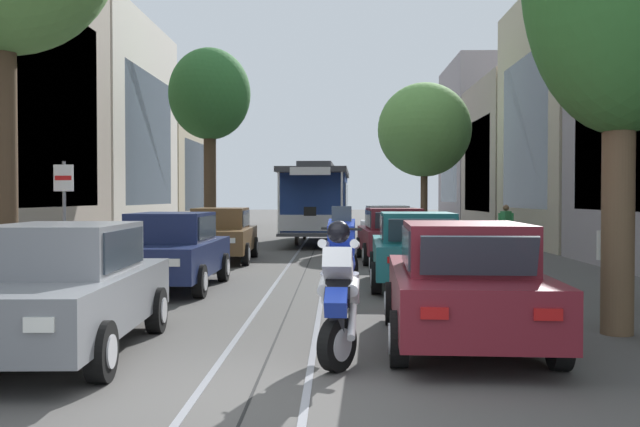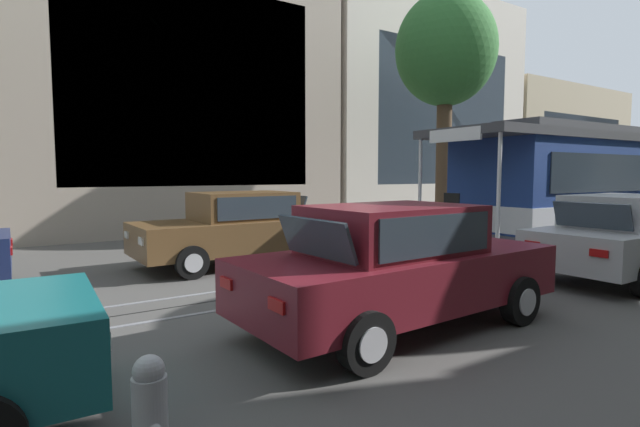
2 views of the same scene
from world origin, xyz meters
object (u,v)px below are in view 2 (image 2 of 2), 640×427
(parked_car_maroon_mid_right, at_px, (397,266))
(street_tree_kerb_left_second, at_px, (446,53))
(cable_car_trolley, at_px, (577,186))
(fire_hydrant, at_px, (150,419))
(parked_car_silver_fourth_right, at_px, (625,236))
(parked_car_brown_mid_left, at_px, (239,228))

(parked_car_maroon_mid_right, bearing_deg, street_tree_kerb_left_second, 129.44)
(parked_car_maroon_mid_right, xyz_separation_m, cable_car_trolley, (-2.47, 8.78, 0.86))
(fire_hydrant, bearing_deg, parked_car_maroon_mid_right, 113.33)
(parked_car_silver_fourth_right, distance_m, cable_car_trolley, 4.26)
(street_tree_kerb_left_second, xyz_separation_m, fire_hydrant, (8.43, -11.89, -5.65))
(fire_hydrant, bearing_deg, parked_car_brown_mid_left, 152.23)
(parked_car_maroon_mid_right, distance_m, fire_hydrant, 3.78)
(parked_car_maroon_mid_right, bearing_deg, parked_car_brown_mid_left, 179.78)
(cable_car_trolley, relative_size, fire_hydrant, 10.92)
(street_tree_kerb_left_second, height_order, cable_car_trolley, street_tree_kerb_left_second)
(parked_car_brown_mid_left, bearing_deg, street_tree_kerb_left_second, 102.27)
(parked_car_brown_mid_left, bearing_deg, cable_car_trolley, 73.23)
(parked_car_brown_mid_left, bearing_deg, parked_car_silver_fourth_right, 46.29)
(parked_car_maroon_mid_right, height_order, fire_hydrant, parked_car_maroon_mid_right)
(parked_car_maroon_mid_right, xyz_separation_m, fire_hydrant, (1.49, -3.46, -0.38))
(cable_car_trolley, bearing_deg, street_tree_kerb_left_second, -175.63)
(parked_car_silver_fourth_right, height_order, fire_hydrant, parked_car_silver_fourth_right)
(parked_car_brown_mid_left, xyz_separation_m, parked_car_silver_fourth_right, (5.32, 5.56, 0.00))
(parked_car_brown_mid_left, height_order, cable_car_trolley, cable_car_trolley)
(parked_car_silver_fourth_right, bearing_deg, parked_car_maroon_mid_right, -92.13)
(parked_car_brown_mid_left, xyz_separation_m, fire_hydrant, (6.60, -3.48, -0.38))
(parked_car_maroon_mid_right, relative_size, cable_car_trolley, 0.48)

